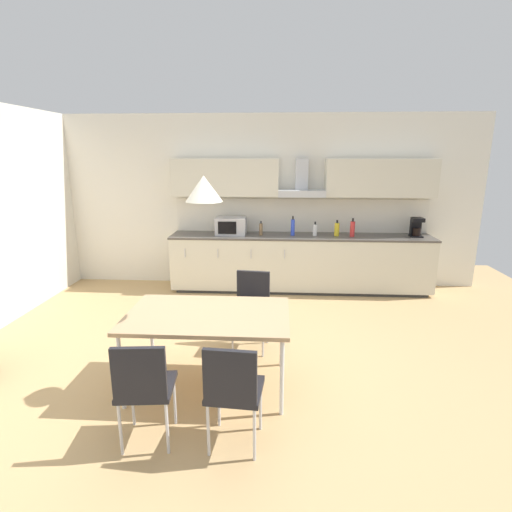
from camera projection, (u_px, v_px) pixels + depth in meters
The scene contains 17 objects.
ground_plane at pixel (236, 362), 4.29m from camera, with size 9.26×8.26×0.02m, color tan.
wall_back at pixel (253, 202), 6.65m from camera, with size 7.41×0.10×2.80m, color silver.
kitchen_counter at pixel (300, 262), 6.48m from camera, with size 4.15×0.66×0.91m.
backsplash_tile at pixel (300, 215), 6.60m from camera, with size 4.13×0.02×0.55m, color silver.
upper_wall_cabinets at pixel (302, 178), 6.29m from camera, with size 4.13×0.40×0.58m.
microwave at pixel (231, 226), 6.40m from camera, with size 0.48×0.35×0.28m.
coffee_maker at pixel (416, 227), 6.25m from camera, with size 0.18×0.19×0.30m.
bottle_red at pixel (352, 229), 6.25m from camera, with size 0.07×0.07×0.29m.
bottle_blue at pixel (293, 227), 6.34m from camera, with size 0.06×0.06×0.31m.
bottle_yellow at pixel (337, 229), 6.30m from camera, with size 0.08×0.08×0.25m.
bottle_white at pixel (315, 230), 6.33m from camera, with size 0.07×0.07×0.22m.
bottle_brown at pixel (261, 229), 6.37m from camera, with size 0.06×0.06×0.23m.
dining_table at pixel (208, 318), 3.69m from camera, with size 1.50×0.94×0.74m.
chair_near_right at pixel (233, 386), 2.88m from camera, with size 0.43×0.43×0.87m.
chair_near_left at pixel (144, 383), 2.92m from camera, with size 0.44×0.44×0.87m.
chair_far_right at pixel (252, 302), 4.53m from camera, with size 0.44×0.44×0.87m.
pendant_lamp at pixel (204, 189), 3.40m from camera, with size 0.32×0.32×0.22m, color silver.
Camera 1 is at (0.45, -3.85, 2.16)m, focal length 28.00 mm.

